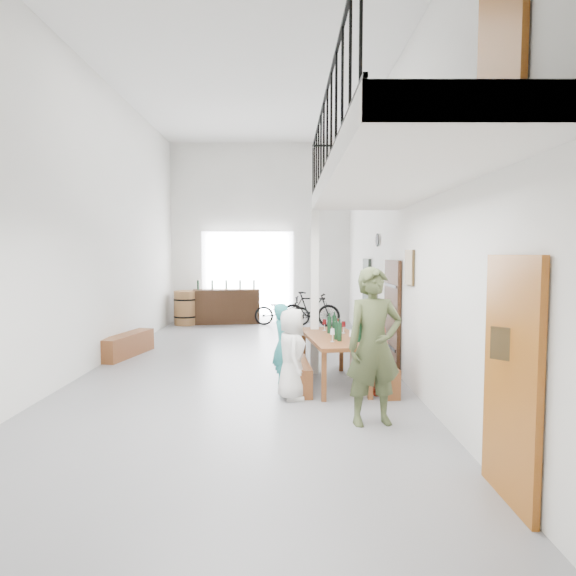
{
  "coord_description": "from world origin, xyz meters",
  "views": [
    {
      "loc": [
        0.81,
        -8.88,
        2.1
      ],
      "look_at": [
        0.83,
        -0.5,
        1.52
      ],
      "focal_mm": 30.0,
      "sensor_mm": 36.0,
      "label": 1
    }
  ],
  "objects_px": {
    "tasting_table": "(334,341)",
    "bicycle_near": "(282,311)",
    "serving_counter": "(226,307)",
    "bench_inner": "(297,370)",
    "oak_barrel": "(186,308)",
    "side_bench": "(127,345)",
    "host_standing": "(374,346)"
  },
  "relations": [
    {
      "from": "tasting_table",
      "to": "bicycle_near",
      "type": "relative_size",
      "value": 1.27
    },
    {
      "from": "serving_counter",
      "to": "bicycle_near",
      "type": "bearing_deg",
      "value": -20.09
    },
    {
      "from": "tasting_table",
      "to": "bench_inner",
      "type": "relative_size",
      "value": 1.13
    },
    {
      "from": "tasting_table",
      "to": "serving_counter",
      "type": "relative_size",
      "value": 1.06
    },
    {
      "from": "tasting_table",
      "to": "bench_inner",
      "type": "distance_m",
      "value": 0.77
    },
    {
      "from": "oak_barrel",
      "to": "serving_counter",
      "type": "relative_size",
      "value": 0.52
    },
    {
      "from": "tasting_table",
      "to": "bicycle_near",
      "type": "bearing_deg",
      "value": 90.13
    },
    {
      "from": "bench_inner",
      "to": "side_bench",
      "type": "relative_size",
      "value": 1.14
    },
    {
      "from": "host_standing",
      "to": "bicycle_near",
      "type": "height_order",
      "value": "host_standing"
    },
    {
      "from": "oak_barrel",
      "to": "bicycle_near",
      "type": "relative_size",
      "value": 0.62
    },
    {
      "from": "side_bench",
      "to": "serving_counter",
      "type": "height_order",
      "value": "serving_counter"
    },
    {
      "from": "oak_barrel",
      "to": "serving_counter",
      "type": "distance_m",
      "value": 1.21
    },
    {
      "from": "oak_barrel",
      "to": "serving_counter",
      "type": "bearing_deg",
      "value": 11.9
    },
    {
      "from": "host_standing",
      "to": "bicycle_near",
      "type": "bearing_deg",
      "value": 87.33
    },
    {
      "from": "host_standing",
      "to": "bicycle_near",
      "type": "xyz_separation_m",
      "value": [
        -1.22,
        8.3,
        -0.54
      ]
    },
    {
      "from": "side_bench",
      "to": "bench_inner",
      "type": "bearing_deg",
      "value": -31.47
    },
    {
      "from": "tasting_table",
      "to": "bicycle_near",
      "type": "xyz_separation_m",
      "value": [
        -0.9,
        6.49,
        -0.27
      ]
    },
    {
      "from": "bench_inner",
      "to": "host_standing",
      "type": "bearing_deg",
      "value": -68.21
    },
    {
      "from": "tasting_table",
      "to": "bicycle_near",
      "type": "distance_m",
      "value": 6.55
    },
    {
      "from": "serving_counter",
      "to": "host_standing",
      "type": "height_order",
      "value": "host_standing"
    },
    {
      "from": "side_bench",
      "to": "host_standing",
      "type": "distance_m",
      "value": 5.98
    },
    {
      "from": "tasting_table",
      "to": "oak_barrel",
      "type": "distance_m",
      "value": 7.62
    },
    {
      "from": "bench_inner",
      "to": "side_bench",
      "type": "height_order",
      "value": "side_bench"
    },
    {
      "from": "tasting_table",
      "to": "host_standing",
      "type": "xyz_separation_m",
      "value": [
        0.32,
        -1.81,
        0.27
      ]
    },
    {
      "from": "side_bench",
      "to": "oak_barrel",
      "type": "bearing_deg",
      "value": 86.34
    },
    {
      "from": "side_bench",
      "to": "host_standing",
      "type": "relative_size",
      "value": 0.84
    },
    {
      "from": "oak_barrel",
      "to": "tasting_table",
      "type": "bearing_deg",
      "value": -60.25
    },
    {
      "from": "oak_barrel",
      "to": "serving_counter",
      "type": "xyz_separation_m",
      "value": [
        1.19,
        0.25,
        0.01
      ]
    },
    {
      "from": "side_bench",
      "to": "host_standing",
      "type": "height_order",
      "value": "host_standing"
    },
    {
      "from": "oak_barrel",
      "to": "side_bench",
      "type": "bearing_deg",
      "value": -93.66
    },
    {
      "from": "serving_counter",
      "to": "host_standing",
      "type": "bearing_deg",
      "value": -78.89
    },
    {
      "from": "bench_inner",
      "to": "host_standing",
      "type": "distance_m",
      "value": 2.22
    }
  ]
}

